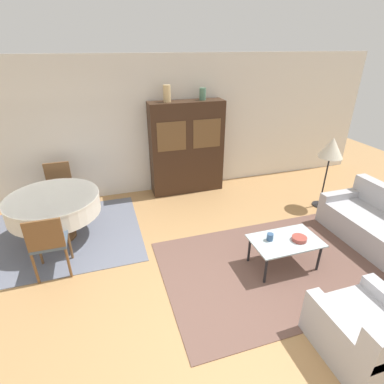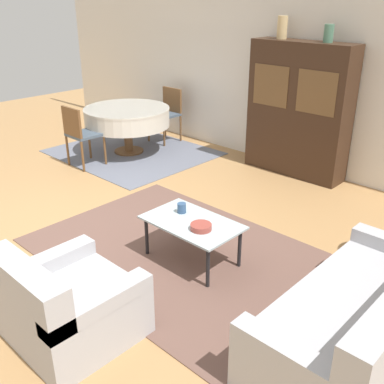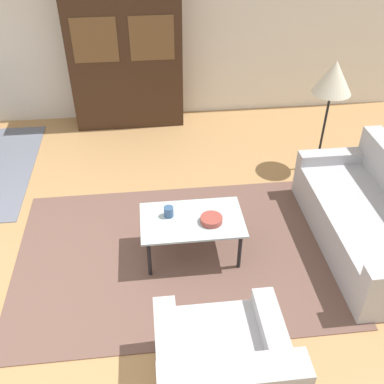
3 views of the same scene
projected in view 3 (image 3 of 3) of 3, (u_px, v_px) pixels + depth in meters
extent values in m
plane|color=tan|center=(49.00, 314.00, 3.79)|extent=(14.00, 14.00, 0.00)
cube|color=silver|center=(68.00, 23.00, 5.86)|extent=(10.00, 0.06, 2.70)
cube|color=brown|center=(178.00, 254.00, 4.36)|extent=(3.09, 2.11, 0.01)
cube|color=#B2B2B7|center=(366.00, 227.00, 4.36)|extent=(0.88, 1.88, 0.42)
cube|color=#B2B2B7|center=(339.00, 156.00, 4.88)|extent=(0.88, 0.16, 0.12)
cube|color=#B2B2B7|center=(221.00, 371.00, 3.15)|extent=(0.89, 0.87, 0.41)
cube|color=#B2B2B7|center=(168.00, 354.00, 2.96)|extent=(0.16, 0.87, 0.12)
cube|color=#B2B2B7|center=(277.00, 343.00, 3.02)|extent=(0.16, 0.87, 0.12)
cylinder|color=black|center=(149.00, 258.00, 4.02)|extent=(0.04, 0.04, 0.41)
cylinder|color=black|center=(240.00, 251.00, 4.09)|extent=(0.04, 0.04, 0.41)
cylinder|color=black|center=(148.00, 225.00, 4.39)|extent=(0.04, 0.04, 0.41)
cylinder|color=black|center=(231.00, 218.00, 4.46)|extent=(0.04, 0.04, 0.41)
cube|color=silver|center=(192.00, 220.00, 4.11)|extent=(0.94, 0.58, 0.02)
cube|color=#382316|center=(126.00, 59.00, 5.98)|extent=(1.48, 0.40, 1.87)
cube|color=brown|center=(95.00, 40.00, 5.58)|extent=(0.56, 0.01, 0.56)
cube|color=brown|center=(152.00, 38.00, 5.65)|extent=(0.56, 0.01, 0.56)
cylinder|color=black|center=(316.00, 167.00, 5.57)|extent=(0.28, 0.28, 0.02)
cylinder|color=black|center=(323.00, 130.00, 5.26)|extent=(0.03, 0.03, 1.00)
cone|color=beige|center=(334.00, 77.00, 4.87)|extent=(0.44, 0.44, 0.37)
cylinder|color=#33517A|center=(169.00, 212.00, 4.11)|extent=(0.09, 0.09, 0.10)
cylinder|color=#9E4238|center=(211.00, 220.00, 4.06)|extent=(0.20, 0.20, 0.05)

